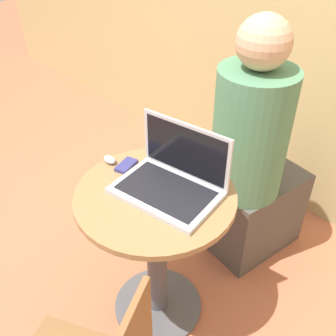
% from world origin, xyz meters
% --- Properties ---
extents(ground_plane, '(12.00, 12.00, 0.00)m').
position_xyz_m(ground_plane, '(0.00, 0.00, 0.00)').
color(ground_plane, '#B26042').
extents(round_table, '(0.61, 0.61, 0.71)m').
position_xyz_m(round_table, '(0.00, 0.00, 0.47)').
color(round_table, '#4C4C51').
rests_on(round_table, ground_plane).
extents(laptop, '(0.42, 0.32, 0.24)m').
position_xyz_m(laptop, '(0.02, 0.06, 0.76)').
color(laptop, '#B7B7BC').
rests_on(laptop, round_table).
extents(cell_phone, '(0.08, 0.11, 0.02)m').
position_xyz_m(cell_phone, '(-0.20, 0.02, 0.72)').
color(cell_phone, navy).
rests_on(cell_phone, round_table).
extents(computer_mouse, '(0.06, 0.04, 0.03)m').
position_xyz_m(computer_mouse, '(-0.27, -0.01, 0.72)').
color(computer_mouse, '#B2B2B7').
rests_on(computer_mouse, round_table).
extents(person_seated, '(0.38, 0.54, 1.26)m').
position_xyz_m(person_seated, '(0.03, 0.60, 0.53)').
color(person_seated, '#4C4742').
rests_on(person_seated, ground_plane).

